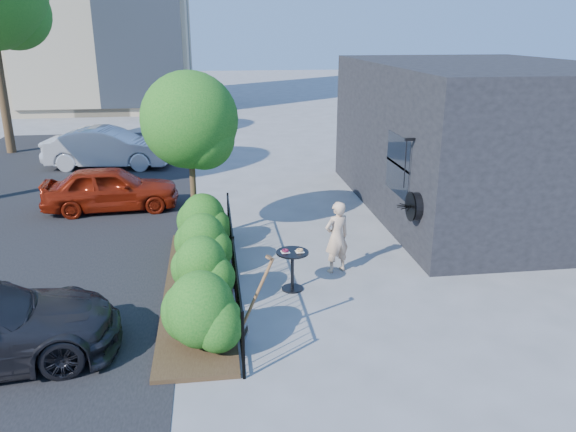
{
  "coord_description": "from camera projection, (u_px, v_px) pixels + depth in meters",
  "views": [
    {
      "loc": [
        -1.82,
        -10.03,
        4.86
      ],
      "look_at": [
        -0.34,
        0.77,
        1.2
      ],
      "focal_mm": 35.0,
      "sensor_mm": 36.0,
      "label": 1
    }
  ],
  "objects": [
    {
      "name": "car_silver",
      "position": [
        108.0,
        148.0,
        20.39
      ],
      "size": [
        4.6,
        2.08,
        1.47
      ],
      "primitive_type": "imported",
      "rotation": [
        0.0,
        0.0,
        1.45
      ],
      "color": "#B3B3B8",
      "rests_on": "ground"
    },
    {
      "name": "shovel",
      "position": [
        254.0,
        303.0,
        9.0
      ],
      "size": [
        0.6,
        0.2,
        1.52
      ],
      "color": "brown",
      "rests_on": "ground"
    },
    {
      "name": "ground",
      "position": [
        310.0,
        284.0,
        11.2
      ],
      "size": [
        120.0,
        120.0,
        0.0
      ],
      "primitive_type": "plane",
      "color": "gray",
      "rests_on": "ground"
    },
    {
      "name": "shop_building",
      "position": [
        479.0,
        137.0,
        15.5
      ],
      "size": [
        6.22,
        9.0,
        4.0
      ],
      "color": "black",
      "rests_on": "ground"
    },
    {
      "name": "woman",
      "position": [
        337.0,
        237.0,
        11.57
      ],
      "size": [
        0.65,
        0.54,
        1.53
      ],
      "primitive_type": "imported",
      "rotation": [
        0.0,
        0.0,
        3.5
      ],
      "color": "#D5AD89",
      "rests_on": "ground"
    },
    {
      "name": "shrubs",
      "position": [
        202.0,
        256.0,
        10.8
      ],
      "size": [
        1.1,
        5.6,
        1.24
      ],
      "color": "#135414",
      "rests_on": "ground"
    },
    {
      "name": "patio_tree",
      "position": [
        193.0,
        126.0,
        12.63
      ],
      "size": [
        2.2,
        2.2,
        3.94
      ],
      "color": "#3F2B19",
      "rests_on": "ground"
    },
    {
      "name": "fence",
      "position": [
        234.0,
        263.0,
        10.83
      ],
      "size": [
        0.05,
        6.05,
        1.1
      ],
      "color": "black",
      "rests_on": "ground"
    },
    {
      "name": "car_red",
      "position": [
        111.0,
        188.0,
        15.61
      ],
      "size": [
        3.75,
        1.72,
        1.25
      ],
      "primitive_type": "imported",
      "rotation": [
        0.0,
        0.0,
        1.64
      ],
      "color": "maroon",
      "rests_on": "ground"
    },
    {
      "name": "cafe_table",
      "position": [
        292.0,
        263.0,
        10.82
      ],
      "size": [
        0.63,
        0.63,
        0.84
      ],
      "rotation": [
        0.0,
        0.0,
        0.13
      ],
      "color": "black",
      "rests_on": "ground"
    },
    {
      "name": "planting_bed",
      "position": [
        199.0,
        289.0,
        10.91
      ],
      "size": [
        1.3,
        6.0,
        0.08
      ],
      "primitive_type": "cube",
      "color": "#382616",
      "rests_on": "ground"
    }
  ]
}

